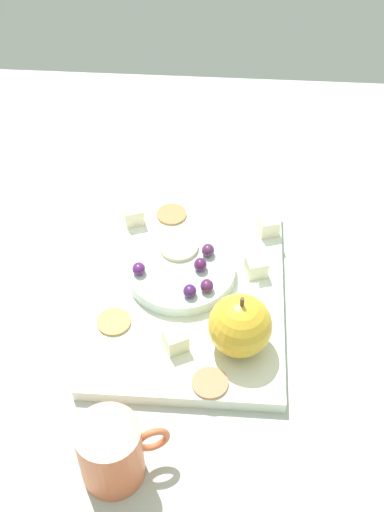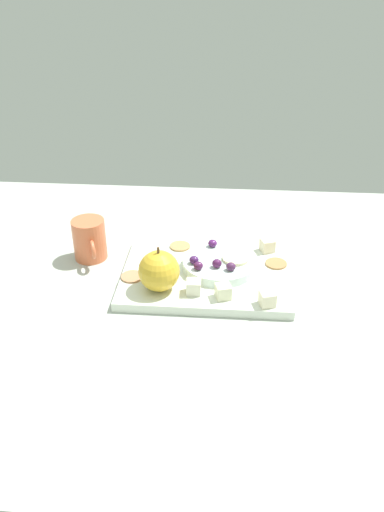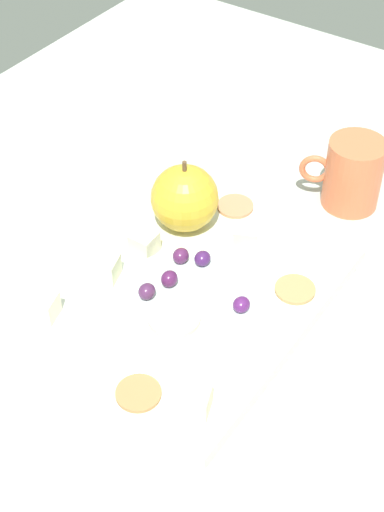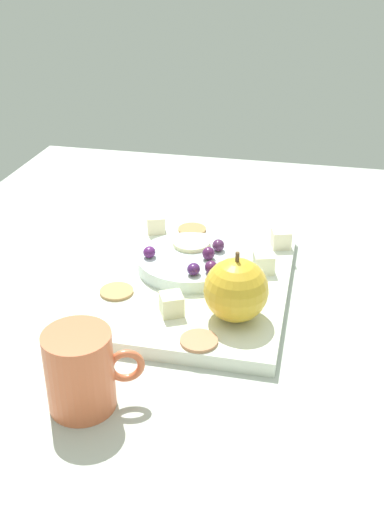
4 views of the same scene
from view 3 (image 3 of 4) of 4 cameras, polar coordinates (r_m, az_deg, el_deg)
The scene contains 20 objects.
table at distance 91.30cm, azimuth 0.09°, elevation -1.58°, with size 120.87×99.75×3.46cm, color #AFB8AD.
platter at distance 85.43cm, azimuth 0.04°, elevation -2.97°, with size 33.97×25.75×1.90cm, color silver.
serving_dish at distance 82.02cm, azimuth -0.29°, elevation -3.55°, with size 15.15×15.15×1.88cm, color silver.
apple_whole at distance 90.25cm, azimuth -0.54°, elevation 4.30°, with size 8.00×8.00×8.00cm, color gold.
apple_stem at distance 87.44cm, azimuth -0.56°, elevation 6.64°, with size 0.50×0.50×1.20cm, color brown.
cheese_cube_0 at distance 73.48cm, azimuth 0.26°, elevation -10.64°, with size 2.74×2.74×2.74cm, color #F9E5BD.
cheese_cube_1 at distance 88.37cm, azimuth -3.56°, elevation 0.94°, with size 2.74×2.74×2.74cm, color #EBE6C8.
cheese_cube_2 at distance 82.64cm, azimuth -10.89°, elevation -3.69°, with size 2.74×2.74×2.74cm, color #F9EDC8.
cheese_cube_3 at distance 89.27cm, azimuth 3.97°, elevation 1.44°, with size 2.74×2.74×2.74cm, color #EBEEBF.
cheese_cube_4 at distance 85.76cm, azimuth -6.40°, elevation -0.90°, with size 2.74×2.74×2.74cm, color #EDEBC1.
cracker_0 at distance 85.29cm, azimuth 7.61°, elevation -2.46°, with size 4.48×4.48×0.40cm, color tan.
cracker_1 at distance 75.64cm, azimuth -3.97°, elevation -10.06°, with size 4.48×4.48×0.40cm, color #B1804C.
cracker_2 at distance 95.21cm, azimuth 3.21°, elevation 3.69°, with size 4.48×4.48×0.40cm, color tan.
grape_0 at distance 82.07cm, azimuth -1.69°, elevation -1.69°, with size 1.94×1.75×1.81cm, color #4F1C4B.
grape_1 at distance 84.70cm, azimuth -0.83°, elevation 0.02°, with size 1.94×1.75×1.70cm, color #511F4C.
grape_2 at distance 79.74cm, azimuth 3.67°, elevation -3.59°, with size 1.94×1.75×1.60cm, color #561F63.
grape_3 at distance 84.43cm, azimuth 0.78°, elevation -0.18°, with size 1.94×1.75×1.64cm, color #441E57.
grape_4 at distance 80.93cm, azimuth -3.35°, elevation -2.62°, with size 1.94×1.75×1.73cm, color #4D264D.
apple_slice_0 at distance 79.08cm, azimuth -1.33°, elevation -4.53°, with size 5.52×5.52×0.60cm, color #F2EAB1.
cup at distance 98.23cm, azimuth 11.75°, elevation 5.96°, with size 7.12×9.97×9.07cm.
Camera 3 is at (-53.58, -36.41, 66.06)cm, focal length 54.23 mm.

